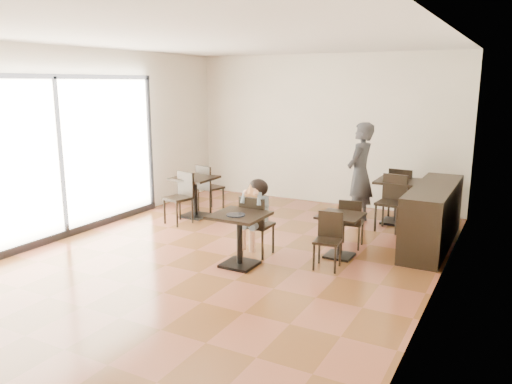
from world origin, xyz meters
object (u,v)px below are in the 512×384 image
Objects in this scene: cafe_table_back at (397,202)px; chair_back_a at (402,193)px; child_chair at (258,225)px; chair_mid_b at (327,241)px; adult_patron at (360,173)px; chair_mid_a at (351,223)px; cafe_table_mid at (340,236)px; child at (258,218)px; chair_left_b at (178,199)px; chair_back_b at (390,204)px; child_table at (240,240)px; chair_left_a at (211,188)px; cafe_table_left at (195,197)px.

chair_back_a reaches higher than cafe_table_back.
child_chair is 1.15m from chair_mid_b.
adult_patron reaches higher than chair_mid_a.
cafe_table_mid is 0.83× the size of chair_mid_a.
child is at bearing 170.93° from chair_mid_b.
chair_back_a is (3.61, 2.39, 0.02)m from chair_left_b.
cafe_table_back is 0.83× the size of chair_back_a.
adult_patron is 1.90× the size of chair_back_b.
child_table is at bearing 90.00° from child_chair.
adult_patron is at bearing 99.20° from cafe_table_mid.
chair_mid_b is (1.15, 0.50, 0.01)m from child_table.
chair_left_a is at bearing 156.57° from cafe_table_mid.
chair_mid_a is 1.00× the size of chair_mid_b.
adult_patron reaches higher than chair_back_a.
chair_back_b is (0.33, 2.29, 0.10)m from chair_mid_b.
cafe_table_mid is 0.55m from chair_mid_b.
chair_mid_a is (1.15, 1.05, -0.19)m from child.
cafe_table_left is at bearing 103.76° from chair_left_a.
chair_mid_a is 0.84× the size of chair_left_b.
chair_left_b is at bearing -2.77° from chair_mid_a.
chair_left_a is (-2.13, 2.48, 0.09)m from child_table.
chair_back_b is at bearing -90.00° from cafe_table_back.
adult_patron is 1.07m from chair_back_a.
child_table is 0.81× the size of chair_left_b.
child is at bearing -7.40° from chair_left_b.
cafe_table_mid is (1.15, 0.50, -0.26)m from child.
child_chair reaches higher than cafe_table_back.
child is at bearing -156.42° from cafe_table_mid.
cafe_table_mid is at bearing 170.33° from chair_left_a.
chair_mid_a is at bearing 42.44° from child.
child_chair is at bearing 151.69° from chair_left_a.
cafe_table_mid is at bearing 42.44° from child_table.
cafe_table_back is at bearing -117.86° from child_chair.
cafe_table_back is 3.72m from chair_left_a.
chair_back_a is 1.00× the size of chair_back_b.
child_table is 2.87m from cafe_table_left.
cafe_table_left is 4.06m from chair_back_a.
cafe_table_left is 1.00× the size of chair_mid_a.
chair_mid_b is at bearing -90.00° from cafe_table_mid.
chair_back_b is at bearing 62.14° from child_table.
cafe_table_back is at bearing 95.76° from chair_back_a.
cafe_table_back is 2.86m from chair_mid_b.
adult_patron is 2.36× the size of chair_mid_b.
cafe_table_back is 4.11m from chair_left_b.
cafe_table_mid is (1.15, 1.05, -0.06)m from child_table.
cafe_table_left is at bearing -32.82° from child_chair.
chair_left_b is 0.96× the size of chair_back_a.
child_table is at bearing 74.36° from chair_back_a.
adult_patron is 3.05m from chair_left_a.
cafe_table_back reaches higher than cafe_table_left.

